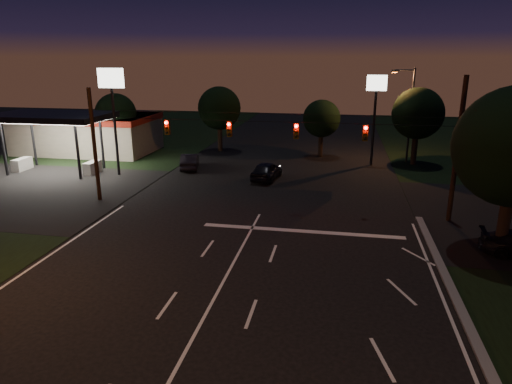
# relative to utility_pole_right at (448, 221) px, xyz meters

# --- Properties ---
(ground) EXTENTS (140.00, 140.00, 0.00)m
(ground) POSITION_rel_utility_pole_right_xyz_m (-12.00, -15.00, 0.00)
(ground) COLOR black
(ground) RESTS_ON ground
(cross_street_left) EXTENTS (20.00, 16.00, 0.02)m
(cross_street_left) POSITION_rel_utility_pole_right_xyz_m (-32.00, 1.00, 0.00)
(cross_street_left) COLOR black
(cross_street_left) RESTS_ON ground
(stop_bar) EXTENTS (12.00, 0.50, 0.01)m
(stop_bar) POSITION_rel_utility_pole_right_xyz_m (-9.00, -3.50, 0.01)
(stop_bar) COLOR silver
(stop_bar) RESTS_ON ground
(utility_pole_right) EXTENTS (0.30, 0.30, 9.00)m
(utility_pole_right) POSITION_rel_utility_pole_right_xyz_m (0.00, 0.00, 0.00)
(utility_pole_right) COLOR black
(utility_pole_right) RESTS_ON ground
(utility_pole_left) EXTENTS (0.28, 0.28, 8.00)m
(utility_pole_left) POSITION_rel_utility_pole_right_xyz_m (-24.00, 0.00, 0.00)
(utility_pole_left) COLOR black
(utility_pole_left) RESTS_ON ground
(signal_span) EXTENTS (24.00, 0.40, 1.56)m
(signal_span) POSITION_rel_utility_pole_right_xyz_m (-12.00, -0.04, 5.50)
(signal_span) COLOR black
(signal_span) RESTS_ON ground
(gas_station) EXTENTS (14.20, 16.10, 5.25)m
(gas_station) POSITION_rel_utility_pole_right_xyz_m (-33.86, 15.39, 2.38)
(gas_station) COLOR gray
(gas_station) RESTS_ON ground
(pole_sign_left_near) EXTENTS (2.20, 0.30, 9.10)m
(pole_sign_left_near) POSITION_rel_utility_pole_right_xyz_m (-26.00, 7.00, 6.98)
(pole_sign_left_near) COLOR black
(pole_sign_left_near) RESTS_ON ground
(pole_sign_right) EXTENTS (1.80, 0.30, 8.40)m
(pole_sign_right) POSITION_rel_utility_pole_right_xyz_m (-4.00, 15.00, 6.24)
(pole_sign_right) COLOR black
(pole_sign_right) RESTS_ON ground
(street_light_right_far) EXTENTS (2.20, 0.35, 9.00)m
(street_light_right_far) POSITION_rel_utility_pole_right_xyz_m (-0.76, 17.00, 5.24)
(street_light_right_far) COLOR black
(street_light_right_far) RESTS_ON ground
(tree_far_a) EXTENTS (4.20, 4.20, 6.42)m
(tree_far_a) POSITION_rel_utility_pole_right_xyz_m (-29.98, 15.12, 4.26)
(tree_far_a) COLOR black
(tree_far_a) RESTS_ON ground
(tree_far_b) EXTENTS (4.60, 4.60, 6.98)m
(tree_far_b) POSITION_rel_utility_pole_right_xyz_m (-19.98, 19.13, 4.61)
(tree_far_b) COLOR black
(tree_far_b) RESTS_ON ground
(tree_far_c) EXTENTS (3.80, 3.80, 5.86)m
(tree_far_c) POSITION_rel_utility_pole_right_xyz_m (-8.98, 18.10, 3.90)
(tree_far_c) COLOR black
(tree_far_c) RESTS_ON ground
(tree_far_d) EXTENTS (4.80, 4.80, 7.30)m
(tree_far_d) POSITION_rel_utility_pole_right_xyz_m (0.02, 16.13, 4.83)
(tree_far_d) COLOR black
(tree_far_d) RESTS_ON ground
(car_oncoming_a) EXTENTS (2.43, 4.69, 1.52)m
(car_oncoming_a) POSITION_rel_utility_pole_right_xyz_m (-13.00, 7.96, 0.76)
(car_oncoming_a) COLOR black
(car_oncoming_a) RESTS_ON ground
(car_oncoming_b) EXTENTS (2.46, 4.45, 1.39)m
(car_oncoming_b) POSITION_rel_utility_pole_right_xyz_m (-20.66, 10.49, 0.69)
(car_oncoming_b) COLOR black
(car_oncoming_b) RESTS_ON ground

